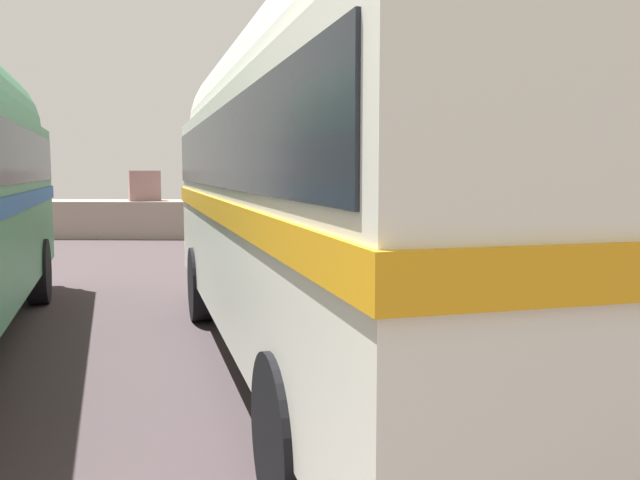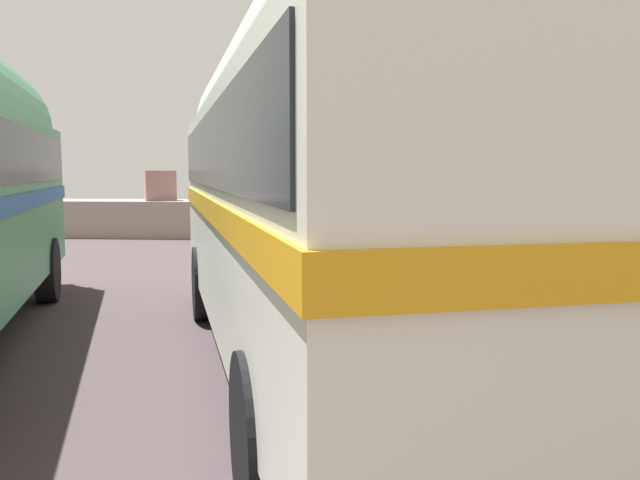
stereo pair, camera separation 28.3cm
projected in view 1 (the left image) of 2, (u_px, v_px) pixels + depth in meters
ground at (536, 338)px, 7.78m from camera, size 32.00×26.00×0.02m
breakwater at (436, 215)px, 19.42m from camera, size 31.36×1.83×2.46m
vintage_coach at (341, 162)px, 6.29m from camera, size 4.94×8.90×3.70m
lamp_post at (512, 80)px, 13.73m from camera, size 1.04×0.30×6.90m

